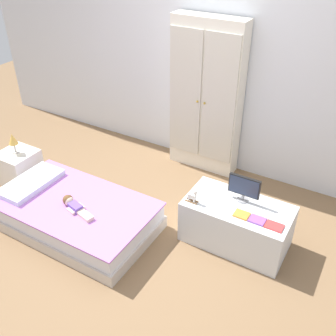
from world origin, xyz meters
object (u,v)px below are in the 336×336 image
object	(u,v)px
table_lamp	(13,140)
book_orange	(242,215)
tv_monitor	(244,187)
doll	(73,204)
book_red	(274,226)
wardrobe	(206,98)
rocking_horse_toy	(193,196)
bed	(76,214)
book_purple	(257,220)
tv_stand	(236,224)
nightstand	(20,167)

from	to	relation	value
table_lamp	book_orange	bearing A→B (deg)	4.53
tv_monitor	doll	bearing A→B (deg)	-152.00
doll	book_red	size ratio (longest dim) A/B	2.70
wardrobe	book_orange	bearing A→B (deg)	-51.39
doll	tv_monitor	world-z (taller)	tv_monitor
tv_monitor	rocking_horse_toy	distance (m)	0.44
bed	wardrobe	world-z (taller)	wardrobe
table_lamp	book_orange	xyz separation A→B (m)	(2.46, 0.19, -0.10)
tv_monitor	book_red	bearing A→B (deg)	-29.23
wardrobe	book_purple	xyz separation A→B (m)	(1.03, -1.11, -0.42)
tv_monitor	book_purple	xyz separation A→B (m)	(0.20, -0.19, -0.13)
table_lamp	wardrobe	distance (m)	2.07
tv_stand	rocking_horse_toy	world-z (taller)	rocking_horse_toy
tv_stand	book_orange	size ratio (longest dim) A/B	7.40
bed	book_orange	world-z (taller)	book_orange
nightstand	tv_stand	xyz separation A→B (m)	(2.39, 0.30, 0.02)
rocking_horse_toy	book_purple	bearing A→B (deg)	4.78
bed	book_orange	distance (m)	1.53
tv_stand	wardrobe	bearing A→B (deg)	129.26
nightstand	tv_monitor	distance (m)	2.45
tv_stand	book_red	world-z (taller)	book_red
wardrobe	tv_stand	bearing A→B (deg)	-50.74
tv_monitor	book_orange	size ratio (longest dim) A/B	2.25
tv_stand	book_red	size ratio (longest dim) A/B	6.33
tv_stand	book_red	distance (m)	0.42
tv_stand	doll	bearing A→B (deg)	-154.85
tv_monitor	book_orange	world-z (taller)	tv_monitor
table_lamp	rocking_horse_toy	xyz separation A→B (m)	(2.03, 0.15, -0.04)
tv_monitor	wardrobe	bearing A→B (deg)	131.72
wardrobe	book_red	world-z (taller)	wardrobe
wardrobe	tv_stand	distance (m)	1.45
tv_stand	tv_monitor	bearing A→B (deg)	89.46
tv_stand	rocking_horse_toy	bearing A→B (deg)	-156.50
tv_monitor	rocking_horse_toy	xyz separation A→B (m)	(-0.36, -0.24, -0.08)
bed	rocking_horse_toy	xyz separation A→B (m)	(1.01, 0.40, 0.34)
bed	tv_stand	distance (m)	1.48
nightstand	table_lamp	distance (m)	0.34
book_purple	doll	bearing A→B (deg)	-161.47
book_orange	book_purple	xyz separation A→B (m)	(0.14, 0.00, 0.00)
nightstand	wardrobe	xyz separation A→B (m)	(1.57, 1.31, 0.66)
bed	book_red	size ratio (longest dim) A/B	10.25
book_orange	book_purple	bearing A→B (deg)	0.00
doll	nightstand	bearing A→B (deg)	163.48
table_lamp	tv_stand	size ratio (longest dim) A/B	0.25
tv_stand	book_orange	distance (m)	0.25
table_lamp	tv_monitor	distance (m)	2.42
bed	nightstand	world-z (taller)	nightstand
book_orange	rocking_horse_toy	bearing A→B (deg)	-173.72
doll	book_purple	xyz separation A→B (m)	(1.53, 0.51, 0.10)
bed	book_red	world-z (taller)	book_red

